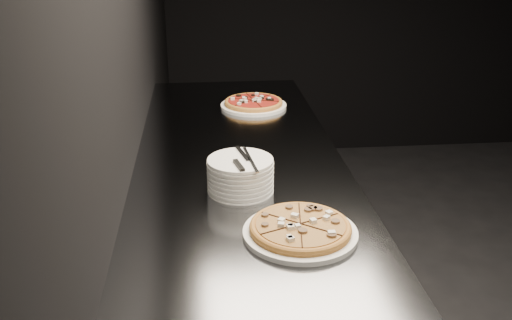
{
  "coord_description": "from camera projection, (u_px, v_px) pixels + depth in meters",
  "views": [
    {
      "loc": [
        -2.26,
        -1.76,
        1.7
      ],
      "look_at": [
        -2.08,
        0.03,
        0.96
      ],
      "focal_mm": 40.0,
      "sensor_mm": 36.0,
      "label": 1
    }
  ],
  "objects": [
    {
      "name": "wall_left",
      "position": [
        118.0,
        33.0,
        1.71
      ],
      "size": [
        0.02,
        5.0,
        2.8
      ],
      "primitive_type": "cube",
      "color": "black",
      "rests_on": "floor"
    },
    {
      "name": "counter",
      "position": [
        243.0,
        287.0,
        2.1
      ],
      "size": [
        0.74,
        2.44,
        0.92
      ],
      "color": "slate",
      "rests_on": "floor"
    },
    {
      "name": "pizza_mushroom",
      "position": [
        300.0,
        229.0,
        1.54
      ],
      "size": [
        0.36,
        0.36,
        0.04
      ],
      "rotation": [
        0.0,
        0.0,
        0.39
      ],
      "color": "white",
      "rests_on": "counter"
    },
    {
      "name": "pizza_tomato",
      "position": [
        254.0,
        103.0,
        2.62
      ],
      "size": [
        0.34,
        0.34,
        0.03
      ],
      "rotation": [
        0.0,
        0.0,
        -0.31
      ],
      "color": "white",
      "rests_on": "counter"
    },
    {
      "name": "plate_stack",
      "position": [
        240.0,
        175.0,
        1.78
      ],
      "size": [
        0.21,
        0.21,
        0.11
      ],
      "color": "white",
      "rests_on": "counter"
    },
    {
      "name": "cutlery",
      "position": [
        243.0,
        160.0,
        1.75
      ],
      "size": [
        0.07,
        0.22,
        0.01
      ],
      "rotation": [
        0.0,
        0.0,
        0.22
      ],
      "color": "silver",
      "rests_on": "plate_stack"
    },
    {
      "name": "ramekin",
      "position": [
        228.0,
        162.0,
        1.93
      ],
      "size": [
        0.07,
        0.07,
        0.06
      ],
      "color": "white",
      "rests_on": "counter"
    }
  ]
}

